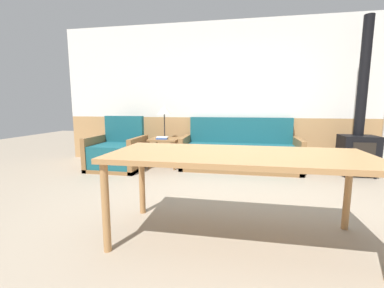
% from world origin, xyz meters
% --- Properties ---
extents(ground_plane, '(16.00, 16.00, 0.00)m').
position_xyz_m(ground_plane, '(0.00, 0.00, 0.00)').
color(ground_plane, gray).
extents(wall_back, '(7.20, 0.06, 2.70)m').
position_xyz_m(wall_back, '(0.00, 2.63, 1.35)').
color(wall_back, tan).
rests_on(wall_back, ground_plane).
extents(couch, '(2.06, 0.79, 0.91)m').
position_xyz_m(couch, '(-0.01, 2.17, 0.27)').
color(couch, olive).
rests_on(couch, ground_plane).
extents(armchair, '(0.90, 0.79, 0.94)m').
position_xyz_m(armchair, '(-2.16, 1.76, 0.28)').
color(armchair, olive).
rests_on(armchair, ground_plane).
extents(side_table, '(0.53, 0.53, 0.53)m').
position_xyz_m(side_table, '(-1.37, 2.11, 0.44)').
color(side_table, olive).
rests_on(side_table, ground_plane).
extents(table_lamp, '(0.27, 0.27, 0.60)m').
position_xyz_m(table_lamp, '(-1.41, 2.20, 1.03)').
color(table_lamp, '#262628').
rests_on(table_lamp, side_table).
extents(book_stack, '(0.22, 0.16, 0.05)m').
position_xyz_m(book_stack, '(-1.40, 2.01, 0.55)').
color(book_stack, '#234799').
rests_on(book_stack, side_table).
extents(dining_table, '(2.09, 0.86, 0.75)m').
position_xyz_m(dining_table, '(-0.02, -0.35, 0.68)').
color(dining_table, '#B27F4C').
rests_on(dining_table, ground_plane).
extents(wood_stove, '(0.53, 0.42, 2.49)m').
position_xyz_m(wood_stove, '(1.87, 2.08, 0.67)').
color(wood_stove, black).
rests_on(wood_stove, ground_plane).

